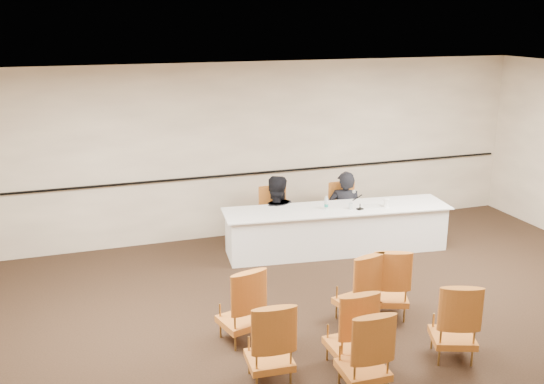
{
  "coord_description": "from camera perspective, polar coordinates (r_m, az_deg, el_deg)",
  "views": [
    {
      "loc": [
        -2.96,
        -5.78,
        3.72
      ],
      "look_at": [
        -0.14,
        2.6,
        1.15
      ],
      "focal_mm": 40.0,
      "sensor_mm": 36.0,
      "label": 1
    }
  ],
  "objects": [
    {
      "name": "coffee_cup",
      "position": [
        9.98,
        10.72,
        -1.03
      ],
      "size": [
        0.1,
        0.1,
        0.14
      ],
      "primitive_type": "cylinder",
      "rotation": [
        0.0,
        0.0,
        0.15
      ],
      "color": "white",
      "rests_on": "panel_table"
    },
    {
      "name": "aud_chair_front_mid",
      "position": [
        7.73,
        8.05,
        -8.78
      ],
      "size": [
        0.6,
        0.6,
        0.95
      ],
      "primitive_type": null,
      "rotation": [
        0.0,
        0.0,
        0.24
      ],
      "color": "#AC611E",
      "rests_on": "ground"
    },
    {
      "name": "aud_chair_back_left",
      "position": [
        6.48,
        -0.25,
        -13.82
      ],
      "size": [
        0.53,
        0.53,
        0.95
      ],
      "primitive_type": null,
      "rotation": [
        0.0,
        0.0,
        -0.07
      ],
      "color": "#AC611E",
      "rests_on": "ground"
    },
    {
      "name": "wall_rail",
      "position": [
        10.51,
        -1.64,
        1.79
      ],
      "size": [
        9.8,
        0.04,
        0.03
      ],
      "primitive_type": "cube",
      "color": "black",
      "rests_on": "wall_back"
    },
    {
      "name": "panelist_second_chair",
      "position": [
        10.2,
        0.27,
        -2.32
      ],
      "size": [
        0.55,
        0.55,
        0.95
      ],
      "primitive_type": null,
      "rotation": [
        0.0,
        0.0,
        -0.11
      ],
      "color": "#AC611E",
      "rests_on": "ground"
    },
    {
      "name": "panelist_main_chair",
      "position": [
        10.52,
        6.84,
        -1.85
      ],
      "size": [
        0.55,
        0.55,
        0.95
      ],
      "primitive_type": null,
      "rotation": [
        0.0,
        0.0,
        -0.11
      ],
      "color": "#AC611E",
      "rests_on": "ground"
    },
    {
      "name": "microphone",
      "position": [
        9.76,
        8.31,
        -0.82
      ],
      "size": [
        0.16,
        0.23,
        0.29
      ],
      "primitive_type": null,
      "rotation": [
        0.0,
        0.0,
        0.26
      ],
      "color": "black",
      "rests_on": "panel_table"
    },
    {
      "name": "wall_back",
      "position": [
        10.45,
        -1.72,
        3.97
      ],
      "size": [
        10.0,
        0.04,
        3.0
      ],
      "primitive_type": "cube",
      "color": "#BAA892",
      "rests_on": "ground"
    },
    {
      "name": "aud_chair_back_mid",
      "position": [
        6.79,
        7.36,
        -12.5
      ],
      "size": [
        0.51,
        0.51,
        0.95
      ],
      "primitive_type": null,
      "rotation": [
        0.0,
        0.0,
        0.02
      ],
      "color": "#AC611E",
      "rests_on": "ground"
    },
    {
      "name": "drinking_glass",
      "position": [
        9.79,
        7.42,
        -1.33
      ],
      "size": [
        0.08,
        0.08,
        0.1
      ],
      "primitive_type": "cylinder",
      "rotation": [
        0.0,
        0.0,
        -0.32
      ],
      "color": "silver",
      "rests_on": "panel_table"
    },
    {
      "name": "aud_chair_extra",
      "position": [
        6.39,
        8.63,
        -14.48
      ],
      "size": [
        0.51,
        0.51,
        0.95
      ],
      "primitive_type": null,
      "rotation": [
        0.0,
        0.0,
        -0.02
      ],
      "color": "#AC611E",
      "rests_on": "ground"
    },
    {
      "name": "panelist_main",
      "position": [
        10.55,
        6.83,
        -2.31
      ],
      "size": [
        0.7,
        0.6,
        1.62
      ],
      "primitive_type": "imported",
      "rotation": [
        0.0,
        0.0,
        2.71
      ],
      "color": "black",
      "rests_on": "ground"
    },
    {
      "name": "aud_chair_front_right",
      "position": [
        7.93,
        10.98,
        -8.26
      ],
      "size": [
        0.65,
        0.65,
        0.95
      ],
      "primitive_type": null,
      "rotation": [
        0.0,
        0.0,
        -0.37
      ],
      "color": "#AC611E",
      "rests_on": "ground"
    },
    {
      "name": "ceiling",
      "position": [
        6.53,
        8.59,
        9.71
      ],
      "size": [
        10.0,
        10.0,
        0.0
      ],
      "primitive_type": "plane",
      "rotation": [
        3.14,
        0.0,
        0.0
      ],
      "color": "white",
      "rests_on": "ground"
    },
    {
      "name": "panelist_second",
      "position": [
        10.24,
        0.27,
        -3.0
      ],
      "size": [
        0.91,
        0.76,
        1.67
      ],
      "primitive_type": "imported",
      "rotation": [
        0.0,
        0.0,
        2.97
      ],
      "color": "black",
      "rests_on": "ground"
    },
    {
      "name": "aud_chair_front_left",
      "position": [
        7.23,
        -2.98,
        -10.46
      ],
      "size": [
        0.61,
        0.61,
        0.95
      ],
      "primitive_type": null,
      "rotation": [
        0.0,
        0.0,
        0.25
      ],
      "color": "#AC611E",
      "rests_on": "ground"
    },
    {
      "name": "papers",
      "position": [
        10.01,
        9.44,
        -1.31
      ],
      "size": [
        0.35,
        0.3,
        0.0
      ],
      "primitive_type": "cube",
      "rotation": [
        0.0,
        0.0,
        -0.32
      ],
      "color": "silver",
      "rests_on": "panel_table"
    },
    {
      "name": "aud_chair_back_right",
      "position": [
        7.18,
        16.76,
        -11.4
      ],
      "size": [
        0.64,
        0.64,
        0.95
      ],
      "primitive_type": null,
      "rotation": [
        0.0,
        0.0,
        -0.36
      ],
      "color": "#AC611E",
      "rests_on": "ground"
    },
    {
      "name": "water_bottle",
      "position": [
        9.74,
        5.14,
        -1.0
      ],
      "size": [
        0.07,
        0.07,
        0.22
      ],
      "primitive_type": null,
      "rotation": [
        0.0,
        0.0,
        0.07
      ],
      "color": "teal",
      "rests_on": "panel_table"
    },
    {
      "name": "panel_table",
      "position": [
        9.96,
        6.1,
        -3.52
      ],
      "size": [
        3.76,
        1.26,
        0.74
      ],
      "primitive_type": null,
      "rotation": [
        0.0,
        0.0,
        -0.11
      ],
      "color": "white",
      "rests_on": "ground"
    },
    {
      "name": "floor",
      "position": [
        7.48,
        7.6,
        -13.75
      ],
      "size": [
        10.0,
        10.0,
        0.0
      ],
      "primitive_type": "plane",
      "color": "black",
      "rests_on": "ground"
    }
  ]
}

